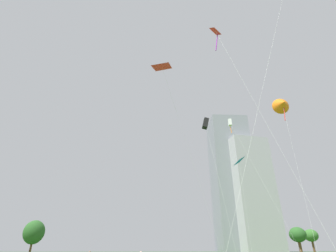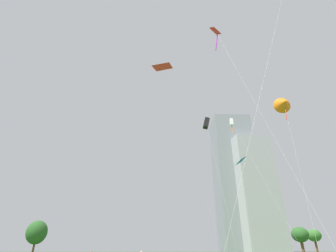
{
  "view_description": "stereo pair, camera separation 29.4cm",
  "coord_description": "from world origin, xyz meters",
  "px_view_note": "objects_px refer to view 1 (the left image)",
  "views": [
    {
      "loc": [
        -0.86,
        -11.75,
        2.17
      ],
      "look_at": [
        0.28,
        10.44,
        12.97
      ],
      "focal_mm": 26.74,
      "sensor_mm": 36.0,
      "label": 1
    },
    {
      "loc": [
        -0.56,
        -11.77,
        2.17
      ],
      "look_at": [
        0.28,
        10.44,
        12.97
      ],
      "focal_mm": 26.74,
      "sensor_mm": 36.0,
      "label": 2
    }
  ],
  "objects_px": {
    "kite_flying_6": "(217,35)",
    "park_tree_0": "(311,236)",
    "kite_flying_1": "(282,104)",
    "kite_flying_0": "(230,123)",
    "kite_flying_3": "(239,161)",
    "kite_flying_2": "(162,67)",
    "distant_highrise_0": "(248,193)",
    "kite_flying_7": "(206,124)",
    "park_tree_1": "(298,235)",
    "distant_highrise_1": "(232,180)",
    "park_tree_2": "(34,232)"
  },
  "relations": [
    {
      "from": "distant_highrise_0",
      "to": "distant_highrise_1",
      "type": "distance_m",
      "value": 11.78
    },
    {
      "from": "kite_flying_7",
      "to": "distant_highrise_1",
      "type": "relative_size",
      "value": 0.23
    },
    {
      "from": "kite_flying_2",
      "to": "park_tree_1",
      "type": "bearing_deg",
      "value": 18.5
    },
    {
      "from": "kite_flying_7",
      "to": "kite_flying_1",
      "type": "bearing_deg",
      "value": 2.24
    },
    {
      "from": "kite_flying_0",
      "to": "kite_flying_3",
      "type": "distance_m",
      "value": 7.39
    },
    {
      "from": "kite_flying_3",
      "to": "kite_flying_7",
      "type": "xyz_separation_m",
      "value": [
        -7.87,
        -11.64,
        1.2
      ]
    },
    {
      "from": "kite_flying_6",
      "to": "kite_flying_7",
      "type": "bearing_deg",
      "value": 90.56
    },
    {
      "from": "kite_flying_0",
      "to": "park_tree_1",
      "type": "height_order",
      "value": "kite_flying_0"
    },
    {
      "from": "kite_flying_3",
      "to": "park_tree_1",
      "type": "bearing_deg",
      "value": -29.7
    },
    {
      "from": "park_tree_2",
      "to": "distant_highrise_0",
      "type": "distance_m",
      "value": 122.19
    },
    {
      "from": "kite_flying_1",
      "to": "park_tree_0",
      "type": "xyz_separation_m",
      "value": [
        10.4,
        17.94,
        -16.11
      ]
    },
    {
      "from": "kite_flying_7",
      "to": "park_tree_1",
      "type": "xyz_separation_m",
      "value": [
        13.67,
        8.33,
        -12.9
      ]
    },
    {
      "from": "kite_flying_0",
      "to": "kite_flying_7",
      "type": "height_order",
      "value": "kite_flying_0"
    },
    {
      "from": "kite_flying_1",
      "to": "kite_flying_2",
      "type": "height_order",
      "value": "kite_flying_2"
    },
    {
      "from": "kite_flying_7",
      "to": "park_tree_1",
      "type": "bearing_deg",
      "value": 31.37
    },
    {
      "from": "kite_flying_7",
      "to": "park_tree_1",
      "type": "relative_size",
      "value": 3.67
    },
    {
      "from": "kite_flying_1",
      "to": "park_tree_0",
      "type": "distance_m",
      "value": 26.26
    },
    {
      "from": "kite_flying_3",
      "to": "park_tree_1",
      "type": "height_order",
      "value": "kite_flying_3"
    },
    {
      "from": "distant_highrise_0",
      "to": "kite_flying_0",
      "type": "bearing_deg",
      "value": -120.38
    },
    {
      "from": "park_tree_1",
      "to": "kite_flying_6",
      "type": "bearing_deg",
      "value": -128.75
    },
    {
      "from": "distant_highrise_0",
      "to": "park_tree_0",
      "type": "bearing_deg",
      "value": -114.01
    },
    {
      "from": "kite_flying_3",
      "to": "park_tree_2",
      "type": "bearing_deg",
      "value": 166.09
    },
    {
      "from": "kite_flying_6",
      "to": "park_tree_1",
      "type": "relative_size",
      "value": 5.13
    },
    {
      "from": "kite_flying_3",
      "to": "kite_flying_6",
      "type": "height_order",
      "value": "kite_flying_6"
    },
    {
      "from": "kite_flying_7",
      "to": "park_tree_1",
      "type": "height_order",
      "value": "kite_flying_7"
    },
    {
      "from": "kite_flying_3",
      "to": "kite_flying_7",
      "type": "bearing_deg",
      "value": -124.06
    },
    {
      "from": "kite_flying_2",
      "to": "park_tree_1",
      "type": "relative_size",
      "value": 5.84
    },
    {
      "from": "kite_flying_2",
      "to": "kite_flying_6",
      "type": "distance_m",
      "value": 12.54
    },
    {
      "from": "kite_flying_0",
      "to": "kite_flying_3",
      "type": "height_order",
      "value": "kite_flying_0"
    },
    {
      "from": "kite_flying_2",
      "to": "distant_highrise_0",
      "type": "relative_size",
      "value": 0.46
    },
    {
      "from": "kite_flying_1",
      "to": "distant_highrise_0",
      "type": "distance_m",
      "value": 119.48
    },
    {
      "from": "kite_flying_6",
      "to": "distant_highrise_0",
      "type": "height_order",
      "value": "distant_highrise_0"
    },
    {
      "from": "kite_flying_2",
      "to": "distant_highrise_1",
      "type": "distance_m",
      "value": 125.68
    },
    {
      "from": "kite_flying_3",
      "to": "kite_flying_6",
      "type": "bearing_deg",
      "value": -111.05
    },
    {
      "from": "kite_flying_0",
      "to": "distant_highrise_1",
      "type": "bearing_deg",
      "value": 72.99
    },
    {
      "from": "park_tree_2",
      "to": "park_tree_0",
      "type": "bearing_deg",
      "value": -2.38
    },
    {
      "from": "kite_flying_1",
      "to": "kite_flying_6",
      "type": "distance_m",
      "value": 14.57
    },
    {
      "from": "kite_flying_6",
      "to": "park_tree_0",
      "type": "distance_m",
      "value": 39.42
    },
    {
      "from": "kite_flying_0",
      "to": "kite_flying_1",
      "type": "height_order",
      "value": "kite_flying_0"
    },
    {
      "from": "kite_flying_1",
      "to": "kite_flying_0",
      "type": "bearing_deg",
      "value": 109.04
    },
    {
      "from": "kite_flying_1",
      "to": "kite_flying_2",
      "type": "distance_m",
      "value": 18.22
    },
    {
      "from": "kite_flying_0",
      "to": "kite_flying_3",
      "type": "bearing_deg",
      "value": -10.98
    },
    {
      "from": "park_tree_1",
      "to": "park_tree_2",
      "type": "relative_size",
      "value": 0.73
    },
    {
      "from": "kite_flying_6",
      "to": "park_tree_1",
      "type": "bearing_deg",
      "value": 51.25
    },
    {
      "from": "park_tree_1",
      "to": "park_tree_2",
      "type": "bearing_deg",
      "value": 163.67
    },
    {
      "from": "kite_flying_1",
      "to": "kite_flying_7",
      "type": "height_order",
      "value": "kite_flying_1"
    },
    {
      "from": "kite_flying_3",
      "to": "kite_flying_7",
      "type": "relative_size",
      "value": 0.92
    },
    {
      "from": "kite_flying_2",
      "to": "park_tree_1",
      "type": "xyz_separation_m",
      "value": [
        19.37,
        6.48,
        -23.34
      ]
    },
    {
      "from": "kite_flying_3",
      "to": "park_tree_1",
      "type": "distance_m",
      "value": 13.47
    },
    {
      "from": "kite_flying_0",
      "to": "kite_flying_2",
      "type": "relative_size",
      "value": 0.85
    }
  ]
}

